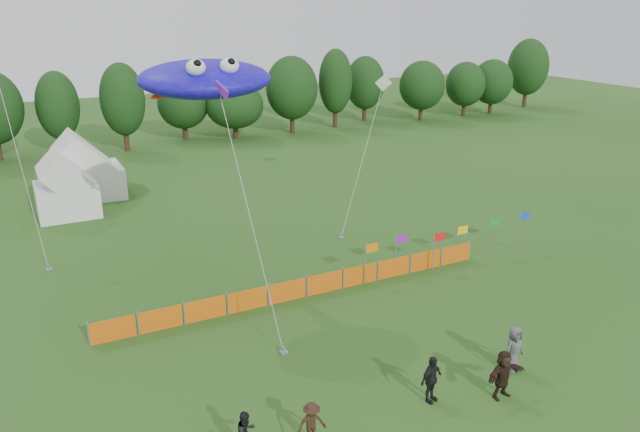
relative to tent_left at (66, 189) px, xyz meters
name	(u,v)px	position (x,y,z in m)	size (l,w,h in m)	color
ground	(397,404)	(7.98, -27.13, -1.72)	(160.00, 160.00, 0.00)	#234C16
treeline	(149,103)	(9.59, 17.80, 2.46)	(104.57, 8.78, 8.36)	#382314
tent_left	(66,189)	(0.00, 0.00, 0.00)	(3.86, 3.86, 3.41)	white
tent_right	(85,173)	(1.62, 3.37, 0.10)	(5.11, 4.09, 3.61)	white
barrier_fence	(306,287)	(8.79, -18.08, -1.22)	(19.90, 0.06, 1.00)	#D2590B
flag_row	(448,240)	(17.15, -18.17, -0.28)	(10.73, 0.63, 2.27)	gray
spectator_c	(312,424)	(4.36, -27.63, -0.95)	(0.99, 0.57, 1.53)	black
spectator_d	(431,379)	(9.14, -27.52, -0.82)	(1.05, 0.44, 1.80)	black
spectator_e	(514,349)	(13.14, -27.35, -0.79)	(0.91, 0.60, 1.87)	#4B4C51
spectator_f	(503,374)	(11.57, -28.48, -0.79)	(1.72, 0.55, 1.86)	black
stingray_kite	(203,78)	(5.27, -14.89, 8.50)	(6.84, 14.93, 11.31)	#1E10E4
small_kite_white	(371,128)	(17.66, -9.26, 4.11)	(6.03, 4.45, 8.98)	silver
small_kite_dark	(3,98)	(-2.83, -4.28, 6.72)	(2.00, 8.78, 15.23)	black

